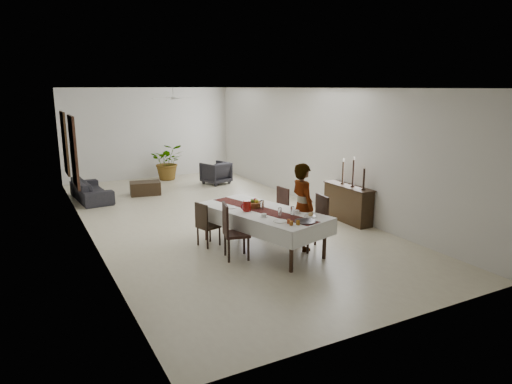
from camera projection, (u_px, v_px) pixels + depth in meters
The scene contains 88 objects.
floor at pixel (215, 218), 11.45m from camera, with size 6.00×12.00×0.00m, color beige.
ceiling at pixel (213, 88), 10.73m from camera, with size 6.00×12.00×0.02m, color white.
wall_back at pixel (149, 133), 16.26m from camera, with size 6.00×0.02×3.20m, color silver.
wall_front at pixel (393, 215), 5.93m from camera, with size 6.00×0.02×3.20m, color silver.
wall_left at pixel (84, 165), 9.73m from camera, with size 0.02×12.00×3.20m, color silver.
wall_right at pixel (316, 148), 12.46m from camera, with size 0.02×12.00×3.20m, color silver.
dining_table_top at pixel (262, 212), 9.14m from camera, with size 1.07×2.57×0.05m, color black.
table_leg_fl at pixel (291, 252), 8.05m from camera, with size 0.07×0.07×0.75m, color black.
table_leg_fr at pixel (324, 240), 8.69m from camera, with size 0.07×0.07×0.75m, color black.
table_leg_bl at pixel (207, 223), 9.77m from camera, with size 0.07×0.07×0.75m, color black.
table_leg_br at pixel (239, 215), 10.41m from camera, with size 0.07×0.07×0.75m, color black.
tablecloth_top at pixel (262, 210), 9.13m from camera, with size 1.26×2.76×0.01m, color white.
tablecloth_drape_left at pixel (239, 224), 8.75m from camera, with size 0.01×2.76×0.32m, color silver.
tablecloth_drape_right at pixel (283, 212), 9.59m from camera, with size 0.01×2.76×0.32m, color white.
tablecloth_drape_near at pixel (316, 233), 8.20m from camera, with size 1.26×0.01×0.32m, color white.
tablecloth_drape_far at pixel (219, 205), 10.14m from camera, with size 1.26×0.01×0.32m, color white.
table_runner at pixel (262, 210), 9.13m from camera, with size 0.37×2.68×0.00m, color #551C18.
red_pitcher at pixel (247, 206), 9.04m from camera, with size 0.16×0.16×0.21m, color maroon.
pitcher_handle at pixel (243, 207), 8.98m from camera, with size 0.13×0.13×0.02m, color maroon.
wine_glass_near at pixel (292, 211), 8.71m from camera, with size 0.07×0.07×0.18m, color silver.
wine_glass_mid at pixel (280, 212), 8.62m from camera, with size 0.07×0.07×0.18m, color white.
wine_glass_far at pixel (262, 205), 9.18m from camera, with size 0.07×0.07×0.18m, color silver.
teacup_right at pixel (297, 212), 8.89m from camera, with size 0.10×0.10×0.06m, color white.
saucer_right at pixel (297, 213), 8.89m from camera, with size 0.16×0.16×0.01m, color white.
teacup_left at pixel (264, 215), 8.64m from camera, with size 0.10×0.10×0.06m, color silver.
saucer_left at pixel (264, 217), 8.65m from camera, with size 0.16×0.16×0.01m, color white.
plate_near_right at pixel (311, 216), 8.69m from camera, with size 0.26×0.26×0.02m, color white.
bread_near_right at pixel (311, 214), 8.68m from camera, with size 0.10×0.10×0.10m, color tan.
plate_near_left at pixel (280, 221), 8.35m from camera, with size 0.26×0.26×0.02m, color white.
plate_far_left at pixel (230, 207), 9.31m from camera, with size 0.26×0.26×0.02m, color white.
serving_tray at pixel (305, 221), 8.34m from camera, with size 0.39×0.39×0.02m, color #3A3A3F.
jam_jar_a at pixel (298, 223), 8.15m from camera, with size 0.07×0.07×0.08m, color #895413.
jam_jar_b at pixel (291, 223), 8.12m from camera, with size 0.07×0.07×0.08m, color #934E15.
jam_jar_c at pixel (289, 221), 8.23m from camera, with size 0.07×0.07×0.08m, color #953B15.
fruit_basket at pixel (255, 205), 9.34m from camera, with size 0.32×0.32×0.11m, color brown.
fruit_red at pixel (255, 200), 9.36m from camera, with size 0.10×0.10×0.10m, color maroon.
fruit_green at pixel (252, 201), 9.32m from camera, with size 0.09×0.09×0.09m, color #4F7021.
fruit_yellow at pixel (257, 201), 9.29m from camera, with size 0.09×0.09×0.09m, color gold.
chair_right_near_seat at pixel (312, 226), 9.18m from camera, with size 0.47×0.47×0.05m, color black.
chair_right_near_leg_fl at pixel (325, 240), 9.13m from camera, with size 0.05×0.05×0.46m, color black.
chair_right_near_leg_fr at pixel (315, 234), 9.48m from camera, with size 0.05×0.05×0.46m, color black.
chair_right_near_leg_bl at pixel (308, 242), 8.99m from camera, with size 0.05×0.05×0.46m, color black.
chair_right_near_leg_br at pixel (299, 237), 9.34m from camera, with size 0.05×0.05×0.46m, color black.
chair_right_near_back at pixel (322, 210), 9.18m from camera, with size 0.47×0.04×0.60m, color black.
chair_right_far_seat at pixel (276, 213), 10.25m from camera, with size 0.43×0.43×0.05m, color black.
chair_right_far_leg_fl at pixel (287, 224), 10.25m from camera, with size 0.04×0.04×0.43m, color black.
chair_right_far_leg_fr at pixel (277, 220), 10.54m from camera, with size 0.04×0.04×0.43m, color black.
chair_right_far_leg_bl at pixel (274, 227), 10.06m from camera, with size 0.04×0.04×0.43m, color black.
chair_right_far_leg_br at pixel (265, 223), 10.35m from camera, with size 0.04×0.04×0.43m, color black.
chair_right_far_back at pixel (283, 199), 10.29m from camera, with size 0.43×0.04×0.55m, color black.
chair_left_near_seat at pixel (237, 234), 8.70m from camera, with size 0.46×0.46×0.05m, color black.
chair_left_near_leg_fl at pixel (225, 244), 8.89m from camera, with size 0.05×0.05×0.46m, color black.
chair_left_near_leg_fr at pixel (229, 251), 8.53m from camera, with size 0.05×0.05×0.46m, color black.
chair_left_near_leg_bl at pixel (244, 243), 8.98m from camera, with size 0.05×0.05×0.46m, color black.
chair_left_near_leg_br at pixel (248, 249), 8.62m from camera, with size 0.05×0.05×0.46m, color black.
chair_left_near_back at pixel (225, 219), 8.58m from camera, with size 0.46×0.04×0.59m, color black.
chair_left_far_seat at pixel (209, 226), 9.42m from camera, with size 0.39×0.39×0.04m, color black.
chair_left_far_leg_fl at pixel (198, 236), 9.47m from camera, with size 0.04×0.04×0.39m, color black.
chair_left_far_leg_fr at pixel (208, 240), 9.25m from camera, with size 0.04×0.04×0.39m, color black.
chair_left_far_leg_bl at pixel (210, 233), 9.69m from camera, with size 0.04×0.04×0.39m, color black.
chair_left_far_leg_br at pixel (220, 236), 9.47m from camera, with size 0.04×0.04×0.39m, color black.
chair_left_far_back at pixel (201, 216), 9.24m from camera, with size 0.39×0.04×0.50m, color black.
woman at pixel (303, 207), 9.13m from camera, with size 0.64×0.42×1.77m, color gray.
sideboard_body at pixel (348, 204), 11.14m from camera, with size 0.38×1.43×0.86m, color black.
sideboard_top at pixel (349, 186), 11.04m from camera, with size 0.42×1.49×0.03m, color black.
candlestick_near_base at pixel (363, 189), 10.58m from camera, with size 0.10×0.10×0.03m, color black.
candlestick_near_shaft at pixel (364, 179), 10.52m from camera, with size 0.05×0.05×0.48m, color black.
candlestick_near_candle at pixel (364, 167), 10.46m from camera, with size 0.03×0.03×0.08m, color white.
candlestick_mid_base at pixel (353, 186), 10.91m from camera, with size 0.10×0.10×0.03m, color black.
candlestick_mid_shaft at pixel (353, 173), 10.83m from camera, with size 0.05×0.05×0.62m, color black.
candlestick_mid_candle at pixel (354, 158), 10.75m from camera, with size 0.03×0.03×0.08m, color white.
candlestick_far_base at pixel (342, 183), 11.24m from camera, with size 0.10×0.10×0.03m, color black.
candlestick_far_shaft at pixel (343, 172), 11.17m from camera, with size 0.05×0.05×0.53m, color black.
candlestick_far_candle at pixel (343, 160), 11.10m from camera, with size 0.03×0.03×0.08m, color beige.
sofa at pixel (91, 190), 13.27m from camera, with size 2.06×0.80×0.60m, color #27252A.
armchair at pixel (216, 173), 15.46m from camera, with size 0.80×0.83×0.75m, color #252328.
coffee_table at pixel (145, 188), 13.94m from camera, with size 0.89×0.59×0.40m, color black.
potted_plant at pixel (168, 162), 16.13m from camera, with size 1.15×1.00×1.28m, color #375A24.
mirror_frame_near at pixel (74, 152), 11.64m from camera, with size 0.06×1.05×1.85m, color black.
mirror_glass_near at pixel (75, 152), 11.65m from camera, with size 0.01×0.90×1.70m, color silver.
mirror_frame_far at pixel (65, 143), 13.44m from camera, with size 0.06×1.05×1.85m, color black.
mirror_glass_far at pixel (66, 143), 13.46m from camera, with size 0.01×0.90×1.70m, color silver.
fan_rod at pixel (173, 91), 13.34m from camera, with size 0.04×0.04×0.20m, color silver.
fan_hub at pixel (174, 98), 13.38m from camera, with size 0.16×0.16×0.08m, color silver.
fan_blade_n at pixel (170, 98), 13.68m from camera, with size 0.10×0.55×0.01m, color silver.
fan_blade_s at pixel (177, 98), 13.08m from camera, with size 0.10×0.55×0.01m, color beige.
fan_blade_e at pixel (185, 98), 13.54m from camera, with size 0.55×0.10×0.01m, color white.
fan_blade_w at pixel (162, 98), 13.22m from camera, with size 0.55×0.10×0.01m, color white.
Camera 1 is at (-4.25, -10.21, 3.23)m, focal length 32.00 mm.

